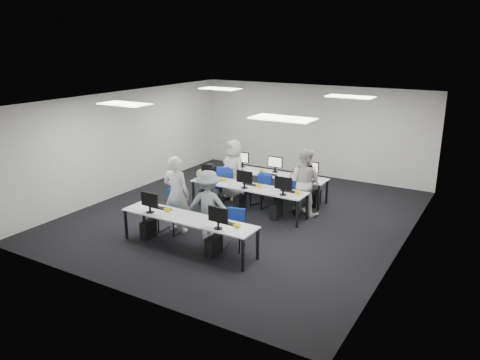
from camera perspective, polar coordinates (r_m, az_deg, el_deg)
The scene contains 23 objects.
room at distance 11.81m, azimuth 0.50°, elevation 2.55°, with size 9.00×9.02×3.00m.
ceiling_panels at distance 11.54m, azimuth 0.52°, elevation 9.72°, with size 5.20×4.60×0.02m.
desk_front at distance 10.16m, azimuth -6.36°, elevation -4.83°, with size 3.20×0.70×0.73m.
desk_mid at distance 12.21m, azimuth 0.96°, elevation -0.98°, with size 3.20×0.70×0.73m.
desk_back at distance 13.39m, azimuth 3.94°, elevation 0.60°, with size 3.20×0.70×0.73m.
equipment_front at distance 10.38m, azimuth -7.22°, elevation -6.30°, with size 2.51×0.41×1.19m.
equipment_mid at distance 12.38m, azimuth 0.14°, elevation -2.29°, with size 2.91×0.41×1.19m.
equipment_back at distance 13.42m, azimuth 4.67°, elevation -0.83°, with size 2.91×0.41×1.19m.
chair_0 at distance 11.25m, azimuth -8.26°, elevation -4.73°, with size 0.50×0.54×0.98m.
chair_1 at distance 10.28m, azimuth -0.75°, elevation -6.90°, with size 0.53×0.56×0.88m.
chair_2 at distance 13.32m, azimuth -2.62°, elevation -1.33°, with size 0.45×0.48×0.85m.
chair_3 at distance 12.85m, azimuth 2.64°, elevation -1.96°, with size 0.52×0.55×0.88m.
chair_4 at distance 12.43m, azimuth 6.06°, elevation -2.79°, with size 0.51×0.53×0.82m.
chair_5 at distance 13.48m, azimuth -1.68°, elevation -0.92°, with size 0.63×0.65×0.97m.
chair_6 at distance 13.03m, azimuth 3.31°, elevation -1.71°, with size 0.47×0.50×0.88m.
chair_7 at distance 12.54m, azimuth 7.53°, elevation -2.63°, with size 0.42×0.46×0.85m.
handbag at distance 12.86m, azimuth -4.79°, elevation 0.73°, with size 0.32×0.21×0.26m, color #A07652.
student_0 at distance 11.09m, azimuth -7.74°, elevation -1.69°, with size 0.67×0.44×1.84m, color beige.
student_1 at distance 12.18m, azimuth 7.85°, elevation -0.17°, with size 0.86×0.67×1.77m, color beige.
student_2 at distance 13.29m, azimuth -0.77°, elevation 1.29°, with size 0.83×0.54×1.71m, color beige.
student_3 at distance 12.46m, azimuth 7.72°, elevation -0.05°, with size 0.97×0.41×1.66m, color beige.
photographer at distance 10.61m, azimuth -3.85°, elevation -3.07°, with size 1.04×0.60×1.62m, color gray.
dslr_camera at distance 10.52m, azimuth -3.68°, elevation 1.68°, with size 0.14×0.18×0.10m, color black.
Camera 1 is at (5.75, -9.90, 4.41)m, focal length 35.00 mm.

